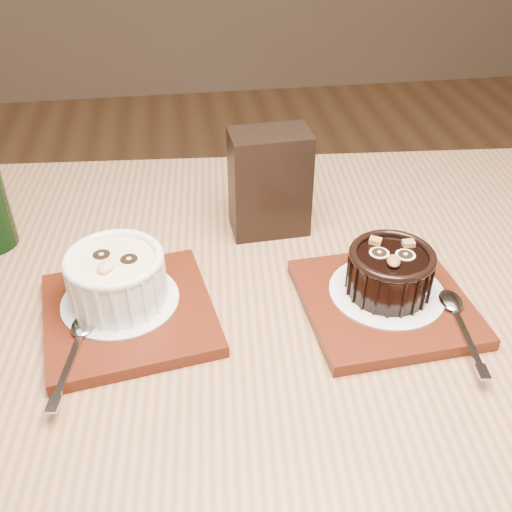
{
  "coord_description": "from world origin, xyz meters",
  "views": [
    {
      "loc": [
        -0.03,
        -0.66,
        1.2
      ],
      "look_at": [
        0.04,
        -0.14,
        0.81
      ],
      "focal_mm": 42.0,
      "sensor_mm": 36.0,
      "label": 1
    }
  ],
  "objects_px": {
    "tray_right": "(385,302)",
    "table": "(249,378)",
    "ramekin_white": "(116,276)",
    "tray_left": "(129,314)",
    "ramekin_dark": "(390,270)",
    "condiment_stand": "(270,183)"
  },
  "relations": [
    {
      "from": "tray_right",
      "to": "table",
      "type": "bearing_deg",
      "value": -179.5
    },
    {
      "from": "ramekin_white",
      "to": "tray_right",
      "type": "height_order",
      "value": "ramekin_white"
    },
    {
      "from": "tray_left",
      "to": "ramekin_dark",
      "type": "relative_size",
      "value": 1.9
    },
    {
      "from": "tray_left",
      "to": "tray_right",
      "type": "xyz_separation_m",
      "value": [
        0.29,
        -0.02,
        0.0
      ]
    },
    {
      "from": "ramekin_white",
      "to": "condiment_stand",
      "type": "height_order",
      "value": "condiment_stand"
    },
    {
      "from": "tray_right",
      "to": "ramekin_dark",
      "type": "relative_size",
      "value": 1.9
    },
    {
      "from": "tray_left",
      "to": "ramekin_dark",
      "type": "height_order",
      "value": "ramekin_dark"
    },
    {
      "from": "ramekin_white",
      "to": "ramekin_dark",
      "type": "relative_size",
      "value": 1.13
    },
    {
      "from": "ramekin_dark",
      "to": "condiment_stand",
      "type": "distance_m",
      "value": 0.2
    },
    {
      "from": "ramekin_white",
      "to": "ramekin_dark",
      "type": "height_order",
      "value": "ramekin_white"
    },
    {
      "from": "tray_right",
      "to": "ramekin_dark",
      "type": "bearing_deg",
      "value": 65.53
    },
    {
      "from": "ramekin_white",
      "to": "table",
      "type": "bearing_deg",
      "value": 7.37
    },
    {
      "from": "table",
      "to": "ramekin_white",
      "type": "distance_m",
      "value": 0.2
    },
    {
      "from": "condiment_stand",
      "to": "tray_right",
      "type": "bearing_deg",
      "value": -60.09
    },
    {
      "from": "condiment_stand",
      "to": "tray_left",
      "type": "bearing_deg",
      "value": -138.96
    },
    {
      "from": "condiment_stand",
      "to": "ramekin_dark",
      "type": "bearing_deg",
      "value": -57.87
    },
    {
      "from": "tray_left",
      "to": "tray_right",
      "type": "distance_m",
      "value": 0.29
    },
    {
      "from": "tray_right",
      "to": "ramekin_dark",
      "type": "distance_m",
      "value": 0.04
    },
    {
      "from": "tray_left",
      "to": "ramekin_dark",
      "type": "xyz_separation_m",
      "value": [
        0.29,
        -0.01,
        0.04
      ]
    },
    {
      "from": "table",
      "to": "tray_right",
      "type": "height_order",
      "value": "tray_right"
    },
    {
      "from": "tray_right",
      "to": "condiment_stand",
      "type": "bearing_deg",
      "value": 119.91
    },
    {
      "from": "table",
      "to": "condiment_stand",
      "type": "xyz_separation_m",
      "value": [
        0.05,
        0.18,
        0.16
      ]
    }
  ]
}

